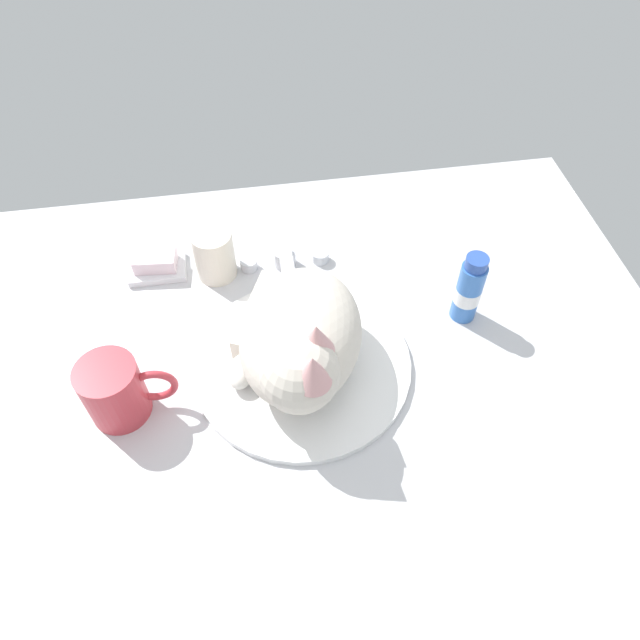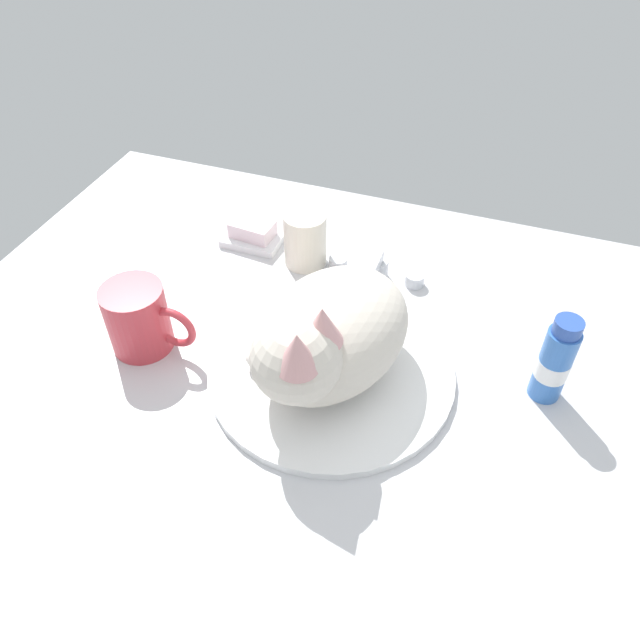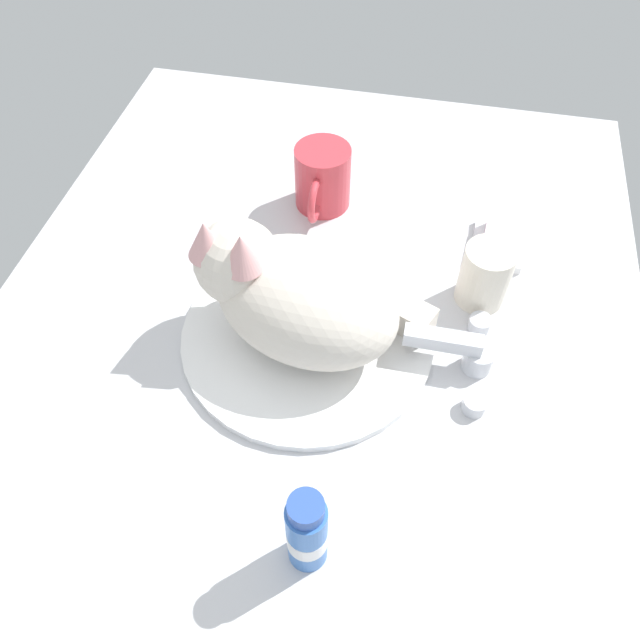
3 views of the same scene
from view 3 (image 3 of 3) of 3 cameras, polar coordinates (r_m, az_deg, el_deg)
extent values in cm
cube|color=silver|center=(78.35, -1.11, -2.32)|extent=(110.00, 82.50, 3.00)
cylinder|color=white|center=(76.71, -1.13, -1.43)|extent=(30.80, 30.80, 1.08)
cylinder|color=silver|center=(75.76, 14.21, -3.47)|extent=(3.60, 3.60, 3.05)
cube|color=silver|center=(73.31, 11.13, -1.80)|extent=(2.00, 9.04, 2.00)
cylinder|color=silver|center=(79.84, 14.33, -0.33)|extent=(2.80, 2.80, 1.80)
cylinder|color=silver|center=(72.99, 13.89, -7.47)|extent=(2.80, 2.80, 1.80)
ellipsoid|color=beige|center=(71.46, -1.21, 1.78)|extent=(21.93, 25.81, 12.30)
sphere|color=beige|center=(71.47, -7.54, 5.30)|extent=(12.47, 12.47, 9.98)
ellipsoid|color=white|center=(71.96, -6.06, 3.75)|extent=(7.15, 7.81, 5.49)
cone|color=#DB9E9E|center=(66.50, -7.13, 6.20)|extent=(5.61, 5.61, 4.49)
cone|color=#DB9E9E|center=(68.61, -10.29, 7.43)|extent=(5.61, 5.61, 4.49)
cube|color=beige|center=(77.34, 5.42, 1.68)|extent=(9.08, 14.57, 3.62)
ellipsoid|color=white|center=(80.52, -0.85, 4.40)|extent=(5.08, 6.41, 3.26)
cylinder|color=#C63842|center=(91.25, 0.24, 12.87)|extent=(7.94, 7.94, 9.27)
torus|color=#C63842|center=(87.38, -0.45, 10.79)|extent=(6.19, 1.00, 6.19)
cylinder|color=silver|center=(80.77, 14.79, 3.95)|extent=(6.34, 6.34, 8.38)
cube|color=white|center=(90.25, 15.82, 6.60)|extent=(9.00, 6.40, 1.20)
cube|color=silver|center=(89.02, 16.07, 7.42)|extent=(6.95, 4.78, 2.44)
cylinder|color=#3870C6|center=(60.23, -1.19, -18.92)|extent=(3.80, 3.80, 10.28)
cylinder|color=white|center=(60.72, -1.18, -19.08)|extent=(3.87, 3.87, 2.57)
cylinder|color=#2D51AD|center=(54.57, -1.30, -16.82)|extent=(3.23, 3.23, 1.80)
camera|label=1|loc=(0.77, -56.30, 42.66)|focal=33.14mm
camera|label=2|loc=(0.67, -62.27, 26.26)|focal=34.64mm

